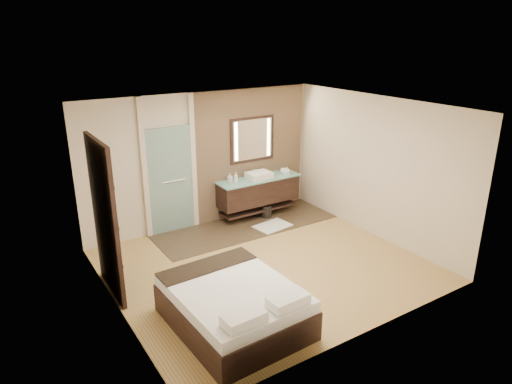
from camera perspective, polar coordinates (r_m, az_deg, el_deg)
floor at (r=7.92m, az=1.17°, el=-9.14°), size 5.00×5.00×0.00m
tile_strip at (r=9.42m, az=-1.21°, el=-4.22°), size 3.80×1.30×0.01m
stone_wall at (r=9.72m, az=-0.63°, el=4.94°), size 2.60×0.08×2.70m
vanity at (r=9.71m, az=0.30°, el=0.17°), size 1.85×0.55×0.88m
mirror_unit at (r=9.60m, az=-0.46°, el=6.60°), size 1.06×0.04×0.96m
frosted_door at (r=8.96m, az=-10.68°, el=1.95°), size 1.10×0.12×2.70m
shoji_partition at (r=7.02m, az=-18.34°, el=-3.15°), size 0.06×1.20×2.40m
bed at (r=6.34m, az=-2.77°, el=-13.99°), size 1.57×1.93×0.72m
bath_mat at (r=9.37m, az=2.10°, el=-4.27°), size 0.78×0.59×0.02m
waste_bin at (r=9.79m, az=1.32°, el=-2.44°), size 0.26×0.26×0.27m
tissue_box at (r=9.90m, az=3.83°, el=2.55°), size 0.15×0.15×0.10m
soap_bottle_a at (r=9.33m, az=-2.53°, el=1.86°), size 0.08×0.08×0.21m
soap_bottle_b at (r=9.37m, az=-3.27°, el=1.83°), size 0.09×0.09×0.18m
soap_bottle_c at (r=9.87m, az=3.87°, el=2.67°), size 0.14×0.14×0.16m
cup at (r=9.95m, az=3.43°, el=2.66°), size 0.15×0.15×0.11m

